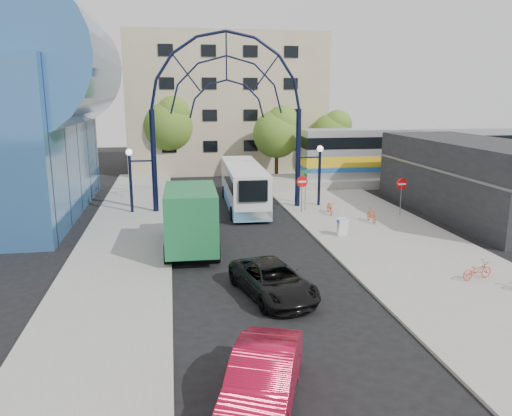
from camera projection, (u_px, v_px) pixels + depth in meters
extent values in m
plane|color=black|center=(265.00, 281.00, 21.72)|extent=(120.00, 120.00, 0.00)
cube|color=gray|center=(397.00, 244.00, 26.86)|extent=(8.00, 56.00, 0.12)
cube|color=gray|center=(124.00, 247.00, 26.41)|extent=(5.00, 50.00, 0.12)
cylinder|color=black|center=(154.00, 162.00, 33.59)|extent=(0.36, 0.36, 7.00)
cylinder|color=black|center=(298.00, 159.00, 35.22)|extent=(0.36, 0.36, 7.00)
cylinder|color=black|center=(131.00, 185.00, 33.66)|extent=(0.20, 0.20, 4.00)
cylinder|color=black|center=(319.00, 179.00, 35.82)|extent=(0.20, 0.20, 4.00)
sphere|color=white|center=(129.00, 152.00, 33.17)|extent=(0.44, 0.44, 0.44)
sphere|color=white|center=(320.00, 149.00, 35.33)|extent=(0.44, 0.44, 0.44)
cylinder|color=slate|center=(302.00, 196.00, 33.77)|extent=(0.06, 0.06, 2.20)
cylinder|color=red|center=(302.00, 182.00, 33.55)|extent=(0.80, 0.04, 0.80)
cube|color=white|center=(302.00, 182.00, 33.52)|extent=(0.55, 0.02, 0.12)
cylinder|color=slate|center=(401.00, 199.00, 32.86)|extent=(0.06, 0.06, 2.20)
cylinder|color=red|center=(402.00, 184.00, 32.64)|extent=(0.76, 0.04, 0.76)
cube|color=white|center=(402.00, 184.00, 32.61)|extent=(0.55, 0.02, 0.12)
cylinder|color=slate|center=(305.00, 190.00, 34.35)|extent=(0.05, 0.05, 2.80)
cube|color=#146626|center=(306.00, 171.00, 34.06)|extent=(0.70, 0.03, 0.18)
cube|color=#146626|center=(306.00, 175.00, 34.12)|extent=(0.03, 0.70, 0.18)
cube|color=white|center=(344.00, 228.00, 28.08)|extent=(0.55, 0.26, 0.99)
cube|color=white|center=(342.00, 226.00, 28.41)|extent=(0.55, 0.26, 0.99)
cube|color=#1E59A5|center=(343.00, 221.00, 28.18)|extent=(0.55, 0.42, 0.14)
cylinder|color=#33649E|center=(39.00, 62.00, 31.96)|extent=(9.00, 16.00, 9.00)
cube|color=black|center=(472.00, 178.00, 33.40)|extent=(6.00, 16.00, 5.00)
cube|color=tan|center=(224.00, 104.00, 54.15)|extent=(20.00, 12.00, 14.00)
cube|color=gray|center=(433.00, 178.00, 46.05)|extent=(32.00, 5.00, 0.80)
cube|color=#B7B7BC|center=(436.00, 151.00, 45.50)|extent=(25.00, 3.00, 4.20)
cube|color=gold|center=(435.00, 158.00, 45.63)|extent=(25.10, 3.05, 0.90)
cube|color=black|center=(436.00, 140.00, 45.28)|extent=(25.05, 3.05, 1.00)
cube|color=#1E59A5|center=(434.00, 165.00, 45.79)|extent=(25.10, 3.05, 0.35)
cylinder|color=#382314|center=(276.00, 167.00, 47.42)|extent=(0.36, 0.36, 2.52)
sphere|color=#3B641A|center=(277.00, 134.00, 46.74)|extent=(4.48, 4.48, 4.48)
sphere|color=#3B641A|center=(283.00, 122.00, 46.28)|extent=(3.08, 3.08, 3.08)
cylinder|color=#382314|center=(170.00, 162.00, 49.59)|extent=(0.36, 0.36, 2.88)
sphere|color=#3B641A|center=(168.00, 126.00, 48.81)|extent=(5.12, 5.12, 5.12)
sphere|color=#3B641A|center=(173.00, 113.00, 48.32)|extent=(3.52, 3.52, 3.52)
cylinder|color=#382314|center=(330.00, 163.00, 50.34)|extent=(0.36, 0.36, 2.34)
sphere|color=#3B641A|center=(331.00, 135.00, 49.71)|extent=(4.16, 4.16, 4.16)
sphere|color=#3B641A|center=(338.00, 124.00, 49.27)|extent=(2.86, 2.86, 2.86)
cube|color=silver|center=(243.00, 184.00, 35.95)|extent=(2.80, 10.99, 2.75)
cube|color=#61AED8|center=(244.00, 199.00, 36.20)|extent=(2.83, 10.99, 0.66)
cube|color=black|center=(243.00, 176.00, 35.82)|extent=(2.84, 10.77, 0.85)
cube|color=black|center=(253.00, 191.00, 30.49)|extent=(1.79, 0.20, 1.33)
cube|color=black|center=(236.00, 174.00, 41.21)|extent=(2.28, 0.25, 1.52)
cylinder|color=black|center=(224.00, 192.00, 39.33)|extent=(0.30, 0.92, 0.91)
cylinder|color=black|center=(254.00, 191.00, 39.64)|extent=(0.30, 0.92, 0.91)
cylinder|color=black|center=(232.00, 213.00, 32.16)|extent=(0.30, 0.92, 0.91)
cylinder|color=black|center=(268.00, 212.00, 32.47)|extent=(0.30, 0.92, 0.91)
cube|color=black|center=(191.00, 219.00, 27.99)|extent=(2.46, 2.56, 2.29)
cube|color=black|center=(190.00, 206.00, 29.09)|extent=(2.08, 0.16, 1.04)
cube|color=#1B6738|center=(191.00, 217.00, 24.79)|extent=(2.63, 4.86, 2.91)
cylinder|color=black|center=(169.00, 232.00, 27.66)|extent=(0.30, 1.01, 1.00)
cylinder|color=black|center=(212.00, 230.00, 27.99)|extent=(0.30, 1.01, 1.00)
cylinder|color=black|center=(167.00, 255.00, 23.74)|extent=(0.30, 1.01, 1.00)
cylinder|color=black|center=(217.00, 252.00, 24.07)|extent=(0.30, 1.01, 1.00)
imported|color=black|center=(273.00, 280.00, 19.93)|extent=(3.33, 5.28, 1.36)
imported|color=maroon|center=(262.00, 380.00, 12.83)|extent=(3.14, 4.95, 1.54)
imported|color=#CD5429|center=(330.00, 207.00, 33.54)|extent=(0.75, 1.67, 0.85)
imported|color=#E24D2D|center=(372.00, 215.00, 31.27)|extent=(0.44, 1.48, 0.88)
imported|color=#D04D29|center=(477.00, 270.00, 21.53)|extent=(1.61, 0.84, 0.81)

